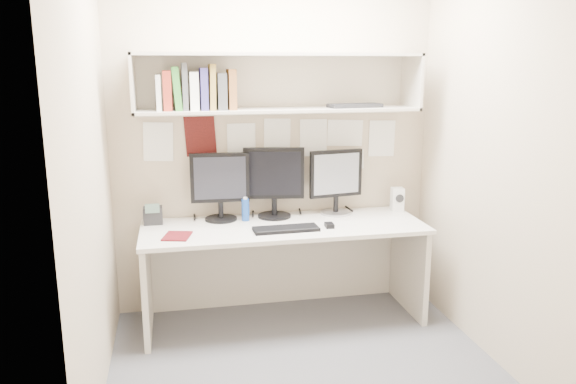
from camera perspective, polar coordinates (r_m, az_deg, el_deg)
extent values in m
cube|color=#4D4D52|center=(3.70, 1.65, -17.04)|extent=(2.40, 2.00, 0.01)
cube|color=#B8A68C|center=(4.22, -1.39, 5.44)|extent=(2.40, 0.02, 2.60)
cube|color=#B8A68C|center=(2.31, 7.58, -0.88)|extent=(2.40, 0.02, 2.60)
cube|color=#B8A68C|center=(3.20, -19.63, 2.30)|extent=(0.02, 2.00, 2.60)
cube|color=#B8A68C|center=(3.72, 20.11, 3.65)|extent=(0.02, 2.00, 2.60)
cube|color=silver|center=(4.00, -0.41, -3.56)|extent=(2.00, 0.70, 0.03)
cube|color=beige|center=(4.42, -1.25, -6.92)|extent=(1.96, 0.02, 0.70)
cube|color=beige|center=(4.01, -0.90, 8.35)|extent=(2.00, 0.38, 0.02)
cube|color=beige|center=(4.00, -0.92, 13.79)|extent=(2.00, 0.38, 0.02)
cube|color=beige|center=(4.17, -1.38, 11.14)|extent=(2.00, 0.02, 0.40)
cube|color=beige|center=(3.93, -15.47, 10.59)|extent=(0.02, 0.38, 0.40)
cube|color=beige|center=(4.30, 12.42, 10.90)|extent=(0.02, 0.38, 0.40)
cylinder|color=black|center=(4.14, -6.82, -2.72)|extent=(0.23, 0.23, 0.02)
cylinder|color=black|center=(4.13, -6.84, -1.83)|extent=(0.04, 0.04, 0.12)
cube|color=black|center=(4.08, -6.94, 1.46)|extent=(0.43, 0.06, 0.36)
cube|color=black|center=(4.06, -6.92, 1.40)|extent=(0.37, 0.03, 0.31)
cylinder|color=black|center=(4.19, -1.40, -2.44)|extent=(0.25, 0.25, 0.02)
cylinder|color=black|center=(4.17, -1.40, -1.50)|extent=(0.04, 0.04, 0.12)
cube|color=black|center=(4.13, -1.45, 1.92)|extent=(0.45, 0.11, 0.38)
cube|color=black|center=(4.11, -1.40, 1.87)|extent=(0.39, 0.07, 0.32)
cylinder|color=#A5A5AA|center=(4.30, 4.86, -2.09)|extent=(0.23, 0.23, 0.02)
cylinder|color=black|center=(4.28, 4.88, -1.24)|extent=(0.04, 0.04, 0.12)
cube|color=black|center=(4.24, 4.90, 1.89)|extent=(0.42, 0.10, 0.36)
cube|color=#B0B0B5|center=(4.23, 4.97, 1.84)|extent=(0.36, 0.06, 0.30)
cube|color=black|center=(3.86, -0.21, -3.78)|extent=(0.45, 0.17, 0.02)
cube|color=black|center=(3.94, 4.22, -3.39)|extent=(0.06, 0.10, 0.03)
cube|color=silver|center=(4.44, 11.03, -0.73)|extent=(0.10, 0.10, 0.18)
cylinder|color=black|center=(4.39, 11.28, -0.65)|extent=(0.06, 0.01, 0.06)
cylinder|color=#153E95|center=(4.09, -4.35, -1.83)|extent=(0.06, 0.06, 0.16)
cylinder|color=white|center=(4.07, -4.37, -0.67)|extent=(0.03, 0.03, 0.02)
cube|color=#510E13|center=(3.79, -11.20, -4.41)|extent=(0.21, 0.24, 0.01)
cube|color=black|center=(4.12, -13.56, -2.32)|extent=(0.13, 0.11, 0.12)
cube|color=#4C6659|center=(4.05, -13.63, -1.63)|extent=(0.10, 0.01, 0.07)
cube|color=silver|center=(3.90, -13.00, 9.80)|extent=(0.03, 0.19, 0.24)
cube|color=maroon|center=(3.90, -12.16, 10.03)|extent=(0.05, 0.19, 0.26)
cube|color=#2F7A28|center=(3.90, -11.23, 10.26)|extent=(0.05, 0.19, 0.29)
cube|color=#424346|center=(3.90, -10.44, 10.48)|extent=(0.04, 0.19, 0.31)
cube|color=white|center=(3.90, -9.53, 10.08)|extent=(0.06, 0.19, 0.25)
cube|color=navy|center=(3.90, -8.55, 10.30)|extent=(0.05, 0.19, 0.28)
cube|color=olive|center=(3.91, -7.72, 10.52)|extent=(0.04, 0.19, 0.31)
cube|color=#3C3C3E|center=(3.91, -6.77, 10.11)|extent=(0.06, 0.19, 0.25)
cube|color=brown|center=(3.92, -5.75, 10.33)|extent=(0.05, 0.19, 0.27)
cube|color=black|center=(4.11, 6.80, 8.72)|extent=(0.40, 0.20, 0.03)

